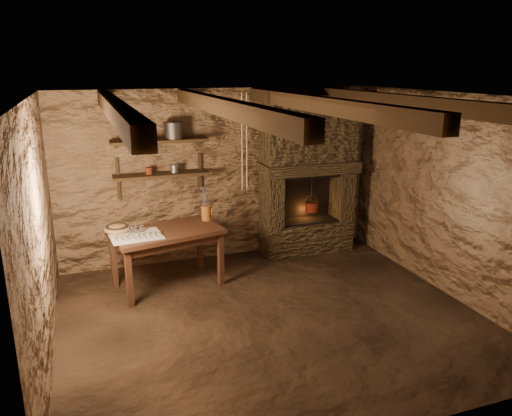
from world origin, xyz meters
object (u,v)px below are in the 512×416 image
object	(u,v)px
iron_stockpot	(174,131)
red_pot	(311,206)
stoneware_jug	(206,206)
work_table	(167,256)
wooden_bowl	(117,229)

from	to	relation	value
iron_stockpot	red_pot	bearing A→B (deg)	-3.51
stoneware_jug	iron_stockpot	bearing A→B (deg)	117.64
work_table	iron_stockpot	world-z (taller)	iron_stockpot
stoneware_jug	wooden_bowl	distance (m)	1.16
work_table	iron_stockpot	bearing A→B (deg)	55.78
iron_stockpot	red_pot	size ratio (longest dim) A/B	0.48
iron_stockpot	work_table	bearing A→B (deg)	-112.32
stoneware_jug	iron_stockpot	distance (m)	1.06
iron_stockpot	wooden_bowl	bearing A→B (deg)	-146.91
wooden_bowl	iron_stockpot	distance (m)	1.48
stoneware_jug	wooden_bowl	bearing A→B (deg)	178.38
stoneware_jug	wooden_bowl	size ratio (longest dim) A/B	1.43
wooden_bowl	red_pot	xyz separation A→B (m)	(2.79, 0.43, -0.09)
iron_stockpot	stoneware_jug	bearing A→B (deg)	-54.52
work_table	iron_stockpot	xyz separation A→B (m)	(0.27, 0.66, 1.46)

